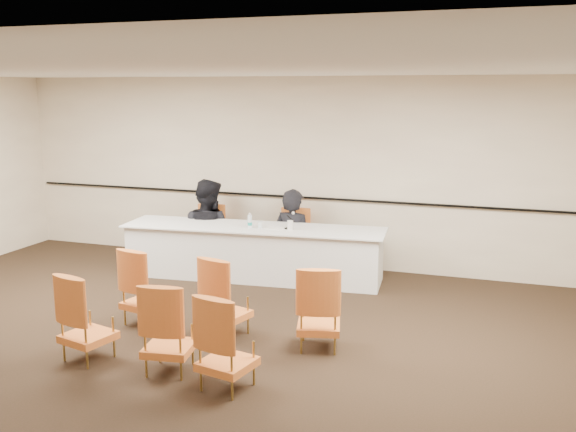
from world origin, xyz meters
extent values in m
plane|color=black|center=(0.00, 0.00, 0.00)|extent=(10.00, 10.00, 0.00)
plane|color=white|center=(0.00, 0.00, 3.00)|extent=(10.00, 10.00, 0.00)
cube|color=beige|center=(0.00, 4.00, 1.50)|extent=(10.00, 0.04, 3.00)
cube|color=black|center=(0.00, 3.96, 1.10)|extent=(9.80, 0.04, 0.03)
imported|color=black|center=(0.03, 3.60, 0.35)|extent=(0.75, 0.57, 1.87)
imported|color=black|center=(-1.39, 3.46, 0.44)|extent=(1.04, 0.88, 1.90)
cube|color=white|center=(-0.03, 2.97, 0.79)|extent=(0.32, 0.24, 0.00)
cylinder|color=silver|center=(-0.26, 2.92, 0.84)|extent=(0.09, 0.09, 0.10)
cylinder|color=white|center=(0.20, 2.96, 0.85)|extent=(0.10, 0.10, 0.13)
camera|label=1|loc=(3.15, -5.68, 2.81)|focal=40.00mm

